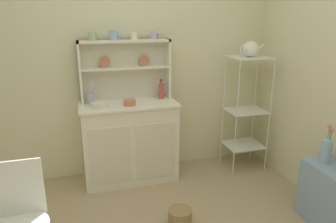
# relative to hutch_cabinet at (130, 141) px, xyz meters

# --- Properties ---
(wall_back) EXTENTS (3.84, 0.05, 2.50)m
(wall_back) POSITION_rel_hutch_cabinet_xyz_m (0.04, 0.26, 0.81)
(wall_back) COLOR beige
(wall_back) RESTS_ON ground
(hutch_cabinet) EXTENTS (1.00, 0.45, 0.86)m
(hutch_cabinet) POSITION_rel_hutch_cabinet_xyz_m (0.00, 0.00, 0.00)
(hutch_cabinet) COLOR silver
(hutch_cabinet) RESTS_ON ground
(hutch_shelf_unit) EXTENTS (0.93, 0.18, 0.63)m
(hutch_shelf_unit) POSITION_rel_hutch_cabinet_xyz_m (-0.00, 0.16, 0.78)
(hutch_shelf_unit) COLOR silver
(hutch_shelf_unit) RESTS_ON hutch_cabinet
(bakers_rack) EXTENTS (0.42, 0.35, 1.29)m
(bakers_rack) POSITION_rel_hutch_cabinet_xyz_m (1.31, -0.07, 0.32)
(bakers_rack) COLOR silver
(bakers_rack) RESTS_ON ground
(side_shelf_blue) EXTENTS (0.28, 0.48, 0.53)m
(side_shelf_blue) POSITION_rel_hutch_cabinet_xyz_m (1.48, -1.24, -0.17)
(side_shelf_blue) COLOR #849EBC
(side_shelf_blue) RESTS_ON ground
(wire_chair) EXTENTS (0.36, 0.36, 0.85)m
(wire_chair) POSITION_rel_hutch_cabinet_xyz_m (-0.89, -1.17, 0.08)
(wire_chair) COLOR white
(wire_chair) RESTS_ON ground
(floor_basket) EXTENTS (0.20, 0.20, 0.15)m
(floor_basket) POSITION_rel_hutch_cabinet_xyz_m (0.27, -0.91, -0.37)
(floor_basket) COLOR #93754C
(floor_basket) RESTS_ON ground
(cup_sage_0) EXTENTS (0.09, 0.08, 0.08)m
(cup_sage_0) POSITION_rel_hutch_cabinet_xyz_m (-0.31, 0.12, 1.08)
(cup_sage_0) COLOR #9EB78E
(cup_sage_0) RESTS_ON hutch_shelf_unit
(cup_sky_1) EXTENTS (0.09, 0.08, 0.09)m
(cup_sky_1) POSITION_rel_hutch_cabinet_xyz_m (-0.10, 0.12, 1.09)
(cup_sky_1) COLOR #8EB2D1
(cup_sky_1) RESTS_ON hutch_shelf_unit
(cup_cream_2) EXTENTS (0.08, 0.07, 0.08)m
(cup_cream_2) POSITION_rel_hutch_cabinet_xyz_m (0.10, 0.12, 1.08)
(cup_cream_2) COLOR silver
(cup_cream_2) RESTS_ON hutch_shelf_unit
(cup_lilac_3) EXTENTS (0.08, 0.07, 0.08)m
(cup_lilac_3) POSITION_rel_hutch_cabinet_xyz_m (0.30, 0.12, 1.08)
(cup_lilac_3) COLOR #B79ECC
(cup_lilac_3) RESTS_ON hutch_shelf_unit
(bowl_mixing_large) EXTENTS (0.16, 0.16, 0.05)m
(bowl_mixing_large) POSITION_rel_hutch_cabinet_xyz_m (-0.29, -0.07, 0.44)
(bowl_mixing_large) COLOR silver
(bowl_mixing_large) RESTS_ON hutch_cabinet
(bowl_floral_medium) EXTENTS (0.12, 0.12, 0.06)m
(bowl_floral_medium) POSITION_rel_hutch_cabinet_xyz_m (0.00, -0.07, 0.44)
(bowl_floral_medium) COLOR #C67556
(bowl_floral_medium) RESTS_ON hutch_cabinet
(jam_bottle) EXTENTS (0.06, 0.06, 0.21)m
(jam_bottle) POSITION_rel_hutch_cabinet_xyz_m (0.37, 0.09, 0.50)
(jam_bottle) COLOR #B74C47
(jam_bottle) RESTS_ON hutch_cabinet
(utensil_jar) EXTENTS (0.08, 0.08, 0.23)m
(utensil_jar) POSITION_rel_hutch_cabinet_xyz_m (-0.37, 0.08, 0.47)
(utensil_jar) COLOR #B2B7C6
(utensil_jar) RESTS_ON hutch_cabinet
(porcelain_teapot) EXTENTS (0.26, 0.17, 0.19)m
(porcelain_teapot) POSITION_rel_hutch_cabinet_xyz_m (1.31, -0.07, 0.93)
(porcelain_teapot) COLOR white
(porcelain_teapot) RESTS_ON bakers_rack
(flower_vase) EXTENTS (0.09, 0.09, 0.34)m
(flower_vase) POSITION_rel_hutch_cabinet_xyz_m (1.48, -1.12, 0.21)
(flower_vase) COLOR #8EB2D1
(flower_vase) RESTS_ON side_shelf_blue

